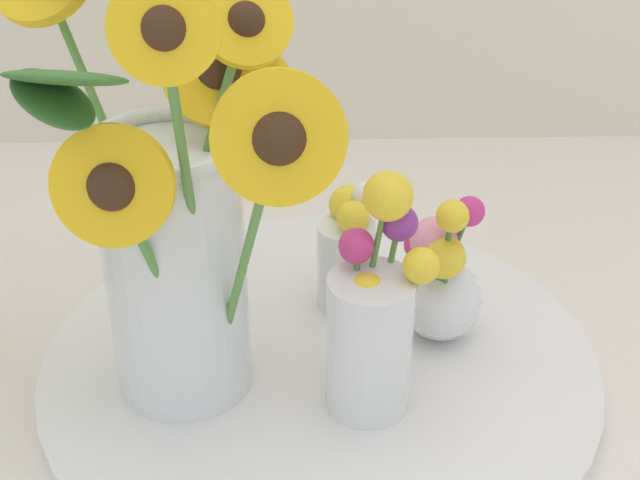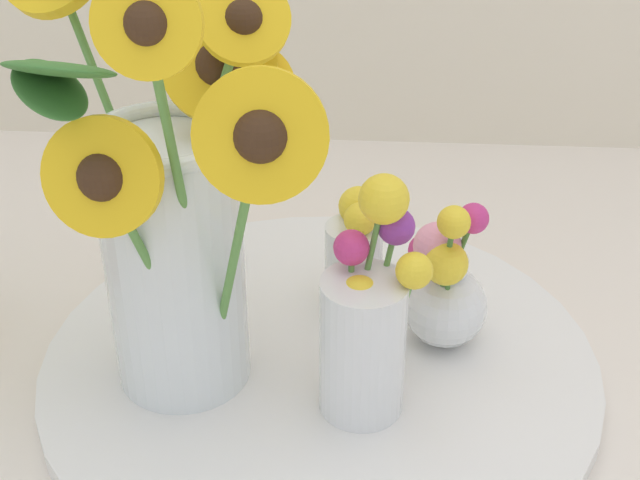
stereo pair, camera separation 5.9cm
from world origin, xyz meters
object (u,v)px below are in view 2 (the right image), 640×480
(vase_bulb_right, at_px, (445,288))
(vase_small_back, at_px, (356,251))
(mason_jar_sunflowers, at_px, (172,219))
(serving_tray, at_px, (320,364))
(vase_small_center, at_px, (366,323))

(vase_bulb_right, relative_size, vase_small_back, 1.22)
(vase_small_back, bearing_deg, mason_jar_sunflowers, -141.26)
(vase_small_back, bearing_deg, serving_tray, -109.00)
(serving_tray, height_order, vase_bulb_right, vase_bulb_right)
(vase_small_center, xyz_separation_m, vase_bulb_right, (0.07, 0.09, -0.02))
(vase_bulb_right, bearing_deg, vase_small_back, 145.41)
(serving_tray, xyz_separation_m, vase_small_back, (0.03, 0.08, 0.07))
(vase_small_center, distance_m, vase_small_back, 0.15)
(mason_jar_sunflowers, relative_size, vase_bulb_right, 2.40)
(serving_tray, relative_size, mason_jar_sunflowers, 1.31)
(serving_tray, bearing_deg, vase_bulb_right, 13.73)
(mason_jar_sunflowers, xyz_separation_m, vase_small_back, (0.15, 0.12, -0.10))
(vase_bulb_right, bearing_deg, serving_tray, -166.27)
(vase_small_center, bearing_deg, vase_small_back, 94.99)
(serving_tray, height_order, vase_small_center, vase_small_center)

